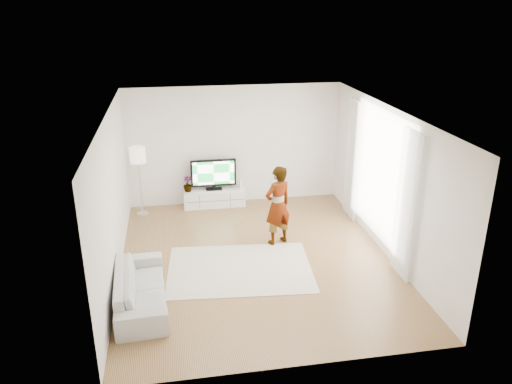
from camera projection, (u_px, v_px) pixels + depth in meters
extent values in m
plane|color=#AB804D|center=(256.00, 259.00, 9.44)|extent=(6.00, 6.00, 0.00)
plane|color=white|center=(256.00, 113.00, 8.43)|extent=(6.00, 6.00, 0.00)
cube|color=white|center=(112.00, 199.00, 8.54)|extent=(0.02, 6.00, 2.80)
cube|color=white|center=(388.00, 182.00, 9.33)|extent=(0.02, 6.00, 2.80)
cube|color=white|center=(234.00, 145.00, 11.69)|extent=(5.00, 0.02, 2.80)
cube|color=white|center=(297.00, 276.00, 6.18)|extent=(5.00, 0.02, 2.80)
cube|color=white|center=(380.00, 175.00, 9.59)|extent=(0.01, 2.60, 2.50)
cube|color=white|center=(406.00, 205.00, 8.41)|extent=(0.04, 0.70, 2.60)
cube|color=white|center=(353.00, 160.00, 10.80)|extent=(0.04, 0.70, 2.60)
cube|color=white|center=(214.00, 198.00, 11.82)|extent=(1.44, 0.41, 0.41)
cube|color=black|center=(215.00, 201.00, 11.63)|extent=(1.40, 0.00, 0.01)
cube|color=black|center=(200.00, 202.00, 11.58)|extent=(0.01, 0.00, 0.36)
cube|color=black|center=(230.00, 200.00, 11.69)|extent=(0.01, 0.00, 0.36)
cube|color=black|center=(214.00, 189.00, 11.77)|extent=(0.38, 0.21, 0.02)
cube|color=black|center=(214.00, 187.00, 11.76)|extent=(0.08, 0.05, 0.08)
cube|color=black|center=(213.00, 173.00, 11.63)|extent=(1.06, 0.06, 0.64)
cube|color=green|center=(214.00, 173.00, 11.60)|extent=(0.96, 0.01, 0.55)
cube|color=white|center=(240.00, 184.00, 11.81)|extent=(0.06, 0.17, 0.23)
cube|color=#4CB2FF|center=(241.00, 184.00, 11.72)|extent=(0.01, 0.00, 0.13)
imported|color=#3F7238|center=(188.00, 184.00, 11.59)|extent=(0.24, 0.24, 0.36)
cube|color=beige|center=(240.00, 269.00, 9.10)|extent=(2.75, 2.09, 0.01)
imported|color=#334772|center=(278.00, 205.00, 9.79)|extent=(0.70, 0.60, 1.62)
imported|color=silver|center=(140.00, 288.00, 7.97)|extent=(0.88, 2.01, 0.58)
cylinder|color=silver|center=(143.00, 213.00, 11.44)|extent=(0.27, 0.27, 0.02)
cylinder|color=silver|center=(141.00, 188.00, 11.22)|extent=(0.04, 0.04, 1.22)
cylinder|color=white|center=(138.00, 155.00, 10.93)|extent=(0.35, 0.35, 0.34)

